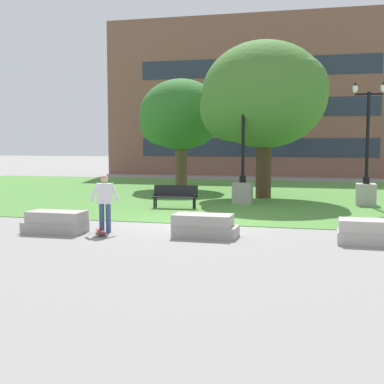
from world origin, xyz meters
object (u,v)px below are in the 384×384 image
(concrete_block_left, at_px, (204,226))
(park_bench_near_left, at_px, (175,195))
(person_skateboarder, at_px, (105,200))
(skateboard, at_px, (101,232))
(concrete_block_center, at_px, (56,222))
(lamp_post_center, at_px, (243,179))
(concrete_block_right, at_px, (372,232))
(lamp_post_left, at_px, (366,181))

(concrete_block_left, distance_m, park_bench_near_left, 6.48)
(person_skateboarder, distance_m, park_bench_near_left, 5.97)
(skateboard, bearing_deg, concrete_block_center, 178.26)
(lamp_post_center, bearing_deg, concrete_block_left, -88.65)
(person_skateboarder, bearing_deg, concrete_block_right, 0.53)
(concrete_block_right, xyz_separation_m, park_bench_near_left, (-7.09, 5.87, 0.23))
(skateboard, relative_size, lamp_post_center, 0.19)
(lamp_post_center, bearing_deg, skateboard, -107.79)
(person_skateboarder, height_order, lamp_post_left, lamp_post_left)
(concrete_block_center, height_order, lamp_post_left, lamp_post_left)
(concrete_block_left, bearing_deg, park_bench_near_left, 113.43)
(concrete_block_right, xyz_separation_m, lamp_post_center, (-4.71, 8.13, 0.75))
(concrete_block_left, distance_m, lamp_post_center, 8.24)
(concrete_block_center, distance_m, skateboard, 1.47)
(concrete_block_left, bearing_deg, lamp_post_center, 91.35)
(person_skateboarder, distance_m, lamp_post_center, 8.68)
(lamp_post_left, bearing_deg, concrete_block_center, -135.38)
(concrete_block_center, xyz_separation_m, person_skateboarder, (1.40, 0.40, 0.66))
(concrete_block_center, bearing_deg, person_skateboarder, 16.08)
(concrete_block_center, relative_size, park_bench_near_left, 0.98)
(concrete_block_center, relative_size, concrete_block_right, 1.00)
(skateboard, distance_m, park_bench_near_left, 6.42)
(concrete_block_right, height_order, park_bench_near_left, park_bench_near_left)
(concrete_block_right, relative_size, lamp_post_center, 0.35)
(person_skateboarder, bearing_deg, park_bench_near_left, 85.65)
(park_bench_near_left, distance_m, lamp_post_left, 8.05)
(lamp_post_left, bearing_deg, person_skateboarder, -132.02)
(lamp_post_center, distance_m, lamp_post_left, 5.15)
(concrete_block_center, xyz_separation_m, concrete_block_left, (4.43, 0.40, 0.00))
(skateboard, bearing_deg, concrete_block_left, 8.52)
(concrete_block_left, distance_m, lamp_post_left, 10.13)
(person_skateboarder, distance_m, lamp_post_left, 11.88)
(person_skateboarder, relative_size, lamp_post_left, 0.34)
(concrete_block_left, height_order, concrete_block_right, same)
(concrete_block_center, bearing_deg, lamp_post_center, 63.82)
(skateboard, bearing_deg, park_bench_near_left, 86.47)
(concrete_block_left, bearing_deg, person_skateboarder, 179.96)
(concrete_block_right, distance_m, lamp_post_center, 9.43)
(concrete_block_left, relative_size, lamp_post_left, 0.36)
(lamp_post_center, bearing_deg, concrete_block_center, -116.18)
(concrete_block_center, distance_m, park_bench_near_left, 6.61)
(concrete_block_right, height_order, skateboard, concrete_block_right)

